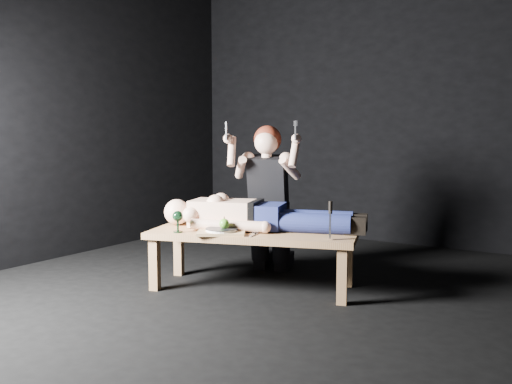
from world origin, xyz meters
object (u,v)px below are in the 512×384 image
table (253,260)px  carving_knife (330,221)px  kneeling_woman (270,197)px  serving_tray (221,232)px  lying_man (263,212)px  goblet (178,222)px

table → carving_knife: (0.65, -0.00, 0.36)m
kneeling_woman → table: bearing=-90.3°
kneeling_woman → serving_tray: bearing=-105.0°
kneeling_woman → serving_tray: size_ratio=3.68×
table → lying_man: size_ratio=0.98×
serving_tray → carving_knife: size_ratio=1.29×
table → carving_knife: carving_knife is taller
serving_tray → table: bearing=58.9°
goblet → serving_tray: bearing=21.9°
lying_man → goblet: 0.67m
table → goblet: 0.65m
table → carving_knife: bearing=-18.0°
goblet → carving_knife: 1.16m
goblet → lying_man: bearing=46.5°
serving_tray → goblet: 0.35m
lying_man → serving_tray: size_ratio=4.57×
kneeling_woman → carving_knife: kneeling_woman is taller
serving_tray → kneeling_woman: bearing=92.4°
table → lying_man: (0.01, 0.13, 0.36)m
kneeling_woman → serving_tray: kneeling_woman is taller
goblet → kneeling_woman: bearing=72.2°
table → goblet: size_ratio=9.57×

